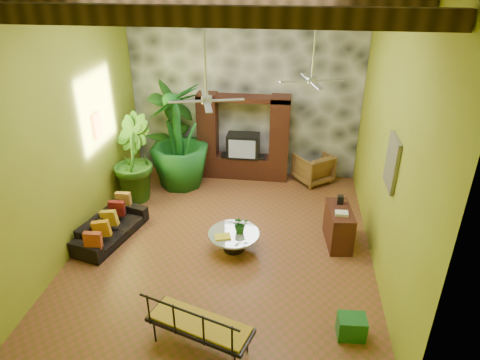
# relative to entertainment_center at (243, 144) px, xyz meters

# --- Properties ---
(ground) EXTENTS (7.00, 7.00, 0.00)m
(ground) POSITION_rel_entertainment_center_xyz_m (0.00, -3.14, -0.97)
(ground) COLOR brown
(ground) RESTS_ON ground
(back_wall) EXTENTS (6.00, 0.02, 5.00)m
(back_wall) POSITION_rel_entertainment_center_xyz_m (0.00, 0.36, 1.53)
(back_wall) COLOR olive
(back_wall) RESTS_ON ground
(left_wall) EXTENTS (0.02, 7.00, 5.00)m
(left_wall) POSITION_rel_entertainment_center_xyz_m (-3.00, -3.14, 1.53)
(left_wall) COLOR olive
(left_wall) RESTS_ON ground
(right_wall) EXTENTS (0.02, 7.00, 5.00)m
(right_wall) POSITION_rel_entertainment_center_xyz_m (3.00, -3.14, 1.53)
(right_wall) COLOR olive
(right_wall) RESTS_ON ground
(stone_accent_wall) EXTENTS (5.98, 0.10, 4.98)m
(stone_accent_wall) POSITION_rel_entertainment_center_xyz_m (0.00, 0.30, 1.53)
(stone_accent_wall) COLOR #323539
(stone_accent_wall) RESTS_ON ground
(entertainment_center) EXTENTS (2.40, 0.55, 2.30)m
(entertainment_center) POSITION_rel_entertainment_center_xyz_m (0.00, 0.00, 0.00)
(entertainment_center) COLOR black
(entertainment_center) RESTS_ON ground
(ceiling_fan_front) EXTENTS (1.28, 1.28, 1.86)m
(ceiling_fan_front) POSITION_rel_entertainment_center_xyz_m (-0.20, -3.54, 2.44)
(ceiling_fan_front) COLOR #AEAFB3
(ceiling_fan_front) RESTS_ON ceiling
(ceiling_fan_back) EXTENTS (1.28, 1.28, 1.86)m
(ceiling_fan_back) POSITION_rel_entertainment_center_xyz_m (1.60, -1.94, 2.44)
(ceiling_fan_back) COLOR #AEAFB3
(ceiling_fan_back) RESTS_ON ceiling
(wall_art_mask) EXTENTS (0.06, 0.32, 0.55)m
(wall_art_mask) POSITION_rel_entertainment_center_xyz_m (-2.96, -2.14, 1.13)
(wall_art_mask) COLOR gold
(wall_art_mask) RESTS_ON left_wall
(wall_art_painting) EXTENTS (0.06, 0.70, 0.90)m
(wall_art_painting) POSITION_rel_entertainment_center_xyz_m (2.96, -3.74, 1.33)
(wall_art_painting) COLOR #205478
(wall_art_painting) RESTS_ON right_wall
(sofa) EXTENTS (1.13, 1.94, 0.53)m
(sofa) POSITION_rel_entertainment_center_xyz_m (-2.42, -3.31, -0.70)
(sofa) COLOR black
(sofa) RESTS_ON ground
(wicker_armchair) EXTENTS (1.20, 1.20, 0.79)m
(wicker_armchair) POSITION_rel_entertainment_center_xyz_m (1.89, -0.05, -0.57)
(wicker_armchair) COLOR olive
(wicker_armchair) RESTS_ON ground
(tall_plant_a) EXTENTS (1.51, 1.64, 2.58)m
(tall_plant_a) POSITION_rel_entertainment_center_xyz_m (-1.88, 0.01, 0.33)
(tall_plant_a) COLOR #1E5616
(tall_plant_a) RESTS_ON ground
(tall_plant_b) EXTENTS (1.39, 1.47, 2.11)m
(tall_plant_b) POSITION_rel_entertainment_center_xyz_m (-2.53, -1.50, 0.09)
(tall_plant_b) COLOR #275A17
(tall_plant_b) RESTS_ON ground
(tall_plant_c) EXTENTS (1.84, 1.84, 2.69)m
(tall_plant_c) POSITION_rel_entertainment_center_xyz_m (-1.56, -0.69, 0.38)
(tall_plant_c) COLOR #196020
(tall_plant_c) RESTS_ON ground
(coffee_table) EXTENTS (1.04, 1.04, 0.40)m
(coffee_table) POSITION_rel_entertainment_center_xyz_m (0.22, -3.37, -0.71)
(coffee_table) COLOR black
(coffee_table) RESTS_ON ground
(centerpiece_plant) EXTENTS (0.40, 0.37, 0.36)m
(centerpiece_plant) POSITION_rel_entertainment_center_xyz_m (0.35, -3.32, -0.39)
(centerpiece_plant) COLOR #1F5717
(centerpiece_plant) RESTS_ON coffee_table
(yellow_tray) EXTENTS (0.36, 0.30, 0.03)m
(yellow_tray) POSITION_rel_entertainment_center_xyz_m (0.03, -3.55, -0.55)
(yellow_tray) COLOR yellow
(yellow_tray) RESTS_ON coffee_table
(iron_bench) EXTENTS (1.71, 1.07, 0.57)m
(iron_bench) POSITION_rel_entertainment_center_xyz_m (0.07, -5.99, -0.43)
(iron_bench) COLOR black
(iron_bench) RESTS_ON ground
(side_console) EXTENTS (0.56, 1.05, 0.81)m
(side_console) POSITION_rel_entertainment_center_xyz_m (2.35, -2.85, -0.56)
(side_console) COLOR #372111
(side_console) RESTS_ON ground
(green_bin) EXTENTS (0.45, 0.35, 0.38)m
(green_bin) POSITION_rel_entertainment_center_xyz_m (2.38, -5.39, -0.77)
(green_bin) COLOR #1E7025
(green_bin) RESTS_ON ground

